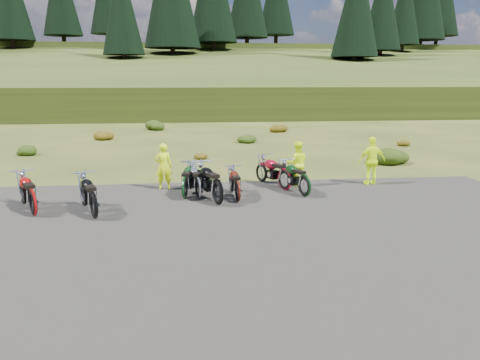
{
  "coord_description": "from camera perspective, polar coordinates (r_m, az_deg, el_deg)",
  "views": [
    {
      "loc": [
        -0.79,
        -13.04,
        3.89
      ],
      "look_at": [
        0.67,
        0.65,
        0.83
      ],
      "focal_mm": 35.0,
      "sensor_mm": 36.0,
      "label": 1
    }
  ],
  "objects": [
    {
      "name": "shrub_4",
      "position": [
        22.54,
        -5.01,
        3.13
      ],
      "size": [
        0.77,
        0.77,
        0.45
      ],
      "primitive_type": "ellipsoid",
      "color": "#5D380B",
      "rests_on": "ground"
    },
    {
      "name": "conifer_26",
      "position": [
        66.43,
        14.04,
        20.38
      ],
      "size": [
        6.16,
        6.16,
        16.0
      ],
      "color": "black",
      "rests_on": "ground"
    },
    {
      "name": "shrub_5",
      "position": [
        27.97,
        0.74,
        5.17
      ],
      "size": [
        1.03,
        1.03,
        0.61
      ],
      "primitive_type": "ellipsoid",
      "color": "#20340D",
      "rests_on": "ground"
    },
    {
      "name": "shrub_8",
      "position": [
        28.36,
        19.06,
        4.43
      ],
      "size": [
        0.77,
        0.77,
        0.45
      ],
      "primitive_type": "ellipsoid",
      "color": "#5D380B",
      "rests_on": "ground"
    },
    {
      "name": "ground",
      "position": [
        13.63,
        -2.51,
        -4.06
      ],
      "size": [
        300.0,
        300.0,
        0.0
      ],
      "primitive_type": "plane",
      "color": "#334216",
      "rests_on": "ground"
    },
    {
      "name": "shrub_3",
      "position": [
        35.2,
        -10.2,
        6.74
      ],
      "size": [
        1.56,
        1.56,
        0.92
      ],
      "primitive_type": "ellipsoid",
      "color": "#20340D",
      "rests_on": "ground"
    },
    {
      "name": "hill_slope",
      "position": [
        63.16,
        -5.4,
        8.94
      ],
      "size": [
        300.0,
        45.97,
        9.37
      ],
      "primitive_type": null,
      "rotation": [
        0.14,
        0.0,
        0.0
      ],
      "color": "#2F3E14",
      "rests_on": "ground"
    },
    {
      "name": "motorcycle_5",
      "position": [
        14.42,
        -2.73,
        -3.13
      ],
      "size": [
        1.49,
        2.42,
        1.2
      ],
      "primitive_type": null,
      "rotation": [
        0.0,
        0.0,
        1.91
      ],
      "color": "black",
      "rests_on": "ground"
    },
    {
      "name": "gravel_pad",
      "position": [
        11.73,
        -1.89,
        -6.84
      ],
      "size": [
        20.0,
        12.0,
        0.04
      ],
      "primitive_type": "cube",
      "color": "black",
      "rests_on": "ground"
    },
    {
      "name": "shrub_1",
      "position": [
        25.97,
        -24.72,
        3.45
      ],
      "size": [
        1.03,
        1.03,
        0.61
      ],
      "primitive_type": "ellipsoid",
      "color": "#20340D",
      "rests_on": "ground"
    },
    {
      "name": "motorcycle_4",
      "position": [
        14.78,
        -0.26,
        -2.72
      ],
      "size": [
        0.75,
        1.93,
        0.99
      ],
      "primitive_type": null,
      "rotation": [
        0.0,
        0.0,
        1.64
      ],
      "color": "#4D140C",
      "rests_on": "ground"
    },
    {
      "name": "motorcycle_6",
      "position": [
        16.33,
        5.44,
        -1.3
      ],
      "size": [
        1.56,
        2.23,
        1.12
      ],
      "primitive_type": null,
      "rotation": [
        0.0,
        0.0,
        2.02
      ],
      "color": "maroon",
      "rests_on": "ground"
    },
    {
      "name": "conifer_27",
      "position": [
        74.2,
        17.04,
        19.89
      ],
      "size": [
        5.72,
        5.72,
        15.0
      ],
      "color": "black",
      "rests_on": "ground"
    },
    {
      "name": "motorcycle_7",
      "position": [
        15.52,
        7.82,
        -2.1
      ],
      "size": [
        1.33,
        2.19,
        1.09
      ],
      "primitive_type": null,
      "rotation": [
        0.0,
        0.0,
        1.9
      ],
      "color": "black",
      "rests_on": "ground"
    },
    {
      "name": "shrub_6",
      "position": [
        33.6,
        4.61,
        6.5
      ],
      "size": [
        1.3,
        1.3,
        0.77
      ],
      "primitive_type": "ellipsoid",
      "color": "#5D380B",
      "rests_on": "ground"
    },
    {
      "name": "person_right_b",
      "position": [
        17.62,
        15.78,
        2.19
      ],
      "size": [
        1.06,
        0.53,
        1.74
      ],
      "primitive_type": "imported",
      "rotation": [
        0.0,
        0.0,
        3.25
      ],
      "color": "#DBFA0D",
      "rests_on": "ground"
    },
    {
      "name": "motorcycle_1",
      "position": [
        14.52,
        -23.77,
        -4.1
      ],
      "size": [
        1.68,
        2.26,
        1.14
      ],
      "primitive_type": null,
      "rotation": [
        0.0,
        0.0,
        2.07
      ],
      "color": "maroon",
      "rests_on": "ground"
    },
    {
      "name": "motorcycle_0",
      "position": [
        13.64,
        -17.27,
        -4.61
      ],
      "size": [
        1.5,
        2.28,
        1.14
      ],
      "primitive_type": null,
      "rotation": [
        0.0,
        0.0,
        1.97
      ],
      "color": "black",
      "rests_on": "ground"
    },
    {
      "name": "shrub_2",
      "position": [
        30.33,
        -16.38,
        5.39
      ],
      "size": [
        1.3,
        1.3,
        0.77
      ],
      "primitive_type": "ellipsoid",
      "color": "#5D380B",
      "rests_on": "ground"
    },
    {
      "name": "person_right_a",
      "position": [
        16.89,
        6.97,
        1.91
      ],
      "size": [
        0.83,
        0.67,
        1.6
      ],
      "primitive_type": "imported",
      "rotation": [
        0.0,
        0.0,
        3.06
      ],
      "color": "#DBFA0D",
      "rests_on": "ground"
    },
    {
      "name": "conifer_21",
      "position": [
        64.16,
        -14.23,
        19.94
      ],
      "size": [
        5.28,
        5.28,
        14.0
      ],
      "color": "black",
      "rests_on": "ground"
    },
    {
      "name": "hill_plateau",
      "position": [
        123.1,
        -5.79,
        10.65
      ],
      "size": [
        300.0,
        90.0,
        9.17
      ],
      "primitive_type": "cube",
      "color": "#2F3E14",
      "rests_on": "ground"
    },
    {
      "name": "motorcycle_3",
      "position": [
        15.15,
        -5.07,
        -2.39
      ],
      "size": [
        1.02,
        2.09,
        1.05
      ],
      "primitive_type": null,
      "rotation": [
        0.0,
        0.0,
        1.75
      ],
      "color": "#BABBC0",
      "rests_on": "ground"
    },
    {
      "name": "person_middle",
      "position": [
        16.43,
        -9.31,
        1.55
      ],
      "size": [
        0.62,
        0.44,
        1.61
      ],
      "primitive_type": "imported",
      "rotation": [
        0.0,
        0.0,
        3.23
      ],
      "color": "#DBFA0D",
      "rests_on": "ground"
    },
    {
      "name": "conifer_28",
      "position": [
        82.11,
        19.45,
        19.46
      ],
      "size": [
        5.28,
        5.28,
        14.0
      ],
      "color": "black",
      "rests_on": "ground"
    },
    {
      "name": "shrub_7",
      "position": [
        22.36,
        18.02,
        3.09
      ],
      "size": [
        1.56,
        1.56,
        0.92
      ],
      "primitive_type": "ellipsoid",
      "color": "#20340D",
      "rests_on": "ground"
    },
    {
      "name": "motorcycle_2",
      "position": [
        15.18,
        -6.71,
        -2.4
      ],
      "size": [
        0.99,
        2.11,
        1.07
      ],
      "primitive_type": null,
      "rotation": [
        0.0,
        0.0,
        1.41
      ],
      "color": "black",
      "rests_on": "ground"
    }
  ]
}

